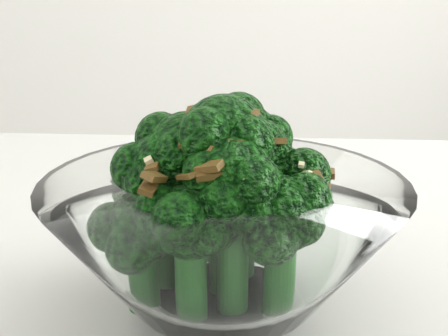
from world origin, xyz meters
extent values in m
cylinder|color=white|center=(-0.27, -0.09, 0.75)|extent=(0.10, 0.10, 0.01)
cylinder|color=#195817|center=(-0.27, -0.09, 0.81)|extent=(0.02, 0.02, 0.09)
sphere|color=#145510|center=(-0.27, -0.09, 0.87)|extent=(0.06, 0.06, 0.06)
cylinder|color=#195817|center=(-0.25, -0.07, 0.80)|extent=(0.02, 0.02, 0.08)
sphere|color=#145510|center=(-0.25, -0.07, 0.86)|extent=(0.05, 0.05, 0.05)
cylinder|color=#195817|center=(-0.29, -0.08, 0.80)|extent=(0.02, 0.02, 0.08)
sphere|color=#145510|center=(-0.29, -0.08, 0.86)|extent=(0.05, 0.05, 0.05)
cylinder|color=#195817|center=(-0.27, -0.12, 0.80)|extent=(0.02, 0.02, 0.08)
sphere|color=#145510|center=(-0.27, -0.12, 0.85)|extent=(0.05, 0.05, 0.05)
cylinder|color=#195817|center=(-0.23, -0.09, 0.79)|extent=(0.02, 0.02, 0.06)
sphere|color=#145510|center=(-0.23, -0.09, 0.84)|extent=(0.05, 0.05, 0.05)
cylinder|color=#195817|center=(-0.30, -0.08, 0.79)|extent=(0.02, 0.02, 0.06)
sphere|color=#145510|center=(-0.30, -0.08, 0.83)|extent=(0.05, 0.05, 0.05)
cylinder|color=#195817|center=(-0.24, -0.13, 0.79)|extent=(0.02, 0.02, 0.06)
sphere|color=#145510|center=(-0.24, -0.13, 0.83)|extent=(0.05, 0.05, 0.05)
cylinder|color=#195817|center=(-0.29, -0.13, 0.79)|extent=(0.02, 0.02, 0.05)
sphere|color=#145510|center=(-0.29, -0.13, 0.83)|extent=(0.04, 0.04, 0.04)
cylinder|color=#195817|center=(-0.22, -0.06, 0.78)|extent=(0.02, 0.02, 0.04)
sphere|color=#145510|center=(-0.22, -0.06, 0.82)|extent=(0.04, 0.04, 0.04)
cylinder|color=#195817|center=(-0.32, -0.11, 0.78)|extent=(0.02, 0.02, 0.04)
sphere|color=#145510|center=(-0.32, -0.11, 0.82)|extent=(0.04, 0.04, 0.04)
cylinder|color=#195817|center=(-0.26, -0.05, 0.79)|extent=(0.02, 0.02, 0.05)
sphere|color=#145510|center=(-0.26, -0.05, 0.82)|extent=(0.04, 0.04, 0.04)
cylinder|color=#195817|center=(-0.30, -0.08, 0.80)|extent=(0.02, 0.02, 0.07)
sphere|color=#145510|center=(-0.30, -0.08, 0.85)|extent=(0.05, 0.05, 0.05)
cube|color=olive|center=(-0.32, -0.07, 0.85)|extent=(0.02, 0.01, 0.01)
cube|color=olive|center=(-0.29, -0.07, 0.87)|extent=(0.01, 0.01, 0.01)
cube|color=olive|center=(-0.25, -0.04, 0.85)|extent=(0.02, 0.02, 0.01)
cube|color=olive|center=(-0.28, -0.12, 0.87)|extent=(0.01, 0.01, 0.01)
cube|color=olive|center=(-0.25, -0.08, 0.87)|extent=(0.01, 0.01, 0.01)
cube|color=olive|center=(-0.22, -0.13, 0.85)|extent=(0.01, 0.02, 0.01)
cube|color=olive|center=(-0.28, -0.14, 0.86)|extent=(0.02, 0.02, 0.01)
cube|color=olive|center=(-0.29, -0.05, 0.85)|extent=(0.02, 0.02, 0.00)
cube|color=olive|center=(-0.29, -0.09, 0.88)|extent=(0.01, 0.01, 0.01)
cube|color=olive|center=(-0.23, -0.06, 0.86)|extent=(0.02, 0.02, 0.00)
cube|color=olive|center=(-0.26, -0.08, 0.88)|extent=(0.02, 0.02, 0.01)
cube|color=olive|center=(-0.24, -0.05, 0.86)|extent=(0.02, 0.02, 0.01)
cube|color=olive|center=(-0.24, -0.05, 0.85)|extent=(0.02, 0.01, 0.01)
cube|color=olive|center=(-0.32, -0.07, 0.85)|extent=(0.02, 0.02, 0.01)
cube|color=olive|center=(-0.28, -0.08, 0.88)|extent=(0.02, 0.02, 0.01)
cube|color=olive|center=(-0.30, -0.07, 0.86)|extent=(0.02, 0.01, 0.01)
cube|color=olive|center=(-0.30, -0.09, 0.87)|extent=(0.02, 0.01, 0.01)
cube|color=olive|center=(-0.28, -0.12, 0.87)|extent=(0.02, 0.02, 0.01)
cube|color=olive|center=(-0.25, -0.10, 0.88)|extent=(0.01, 0.01, 0.01)
cube|color=olive|center=(-0.28, -0.04, 0.85)|extent=(0.01, 0.01, 0.00)
cube|color=olive|center=(-0.22, -0.06, 0.85)|extent=(0.02, 0.02, 0.01)
cube|color=olive|center=(-0.29, -0.11, 0.87)|extent=(0.01, 0.02, 0.01)
cube|color=olive|center=(-0.26, -0.07, 0.87)|extent=(0.01, 0.01, 0.01)
cube|color=olive|center=(-0.31, -0.05, 0.85)|extent=(0.02, 0.01, 0.01)
cube|color=olive|center=(-0.30, -0.13, 0.86)|extent=(0.01, 0.02, 0.01)
cube|color=olive|center=(-0.24, -0.08, 0.87)|extent=(0.02, 0.01, 0.00)
cube|color=olive|center=(-0.27, -0.12, 0.87)|extent=(0.01, 0.01, 0.01)
cube|color=olive|center=(-0.22, -0.13, 0.84)|extent=(0.01, 0.02, 0.01)
cube|color=olive|center=(-0.24, -0.11, 0.87)|extent=(0.01, 0.01, 0.01)
cube|color=olive|center=(-0.20, -0.11, 0.84)|extent=(0.01, 0.01, 0.00)
cube|color=olive|center=(-0.28, -0.11, 0.88)|extent=(0.02, 0.02, 0.01)
cube|color=olive|center=(-0.31, -0.10, 0.86)|extent=(0.01, 0.01, 0.01)
cube|color=olive|center=(-0.32, -0.13, 0.85)|extent=(0.01, 0.02, 0.01)
cube|color=olive|center=(-0.31, -0.12, 0.85)|extent=(0.02, 0.02, 0.01)
cube|color=olive|center=(-0.27, -0.12, 0.87)|extent=(0.01, 0.02, 0.01)
cube|color=olive|center=(-0.32, -0.09, 0.85)|extent=(0.01, 0.01, 0.01)
cube|color=olive|center=(-0.28, -0.14, 0.86)|extent=(0.02, 0.01, 0.01)
cube|color=olive|center=(-0.33, -0.07, 0.85)|extent=(0.01, 0.01, 0.01)
cube|color=olive|center=(-0.27, -0.04, 0.85)|extent=(0.01, 0.02, 0.01)
cube|color=beige|center=(-0.23, -0.07, 0.86)|extent=(0.01, 0.01, 0.00)
cube|color=beige|center=(-0.25, -0.14, 0.85)|extent=(0.01, 0.01, 0.00)
cube|color=beige|center=(-0.27, -0.11, 0.88)|extent=(0.00, 0.00, 0.00)
cube|color=beige|center=(-0.23, -0.12, 0.86)|extent=(0.00, 0.01, 0.00)
cube|color=beige|center=(-0.27, -0.04, 0.85)|extent=(0.01, 0.01, 0.01)
cube|color=beige|center=(-0.26, -0.12, 0.88)|extent=(0.01, 0.01, 0.00)
cube|color=beige|center=(-0.29, -0.09, 0.88)|extent=(0.00, 0.00, 0.00)
cube|color=beige|center=(-0.26, -0.05, 0.86)|extent=(0.01, 0.01, 0.01)
cube|color=beige|center=(-0.31, -0.10, 0.86)|extent=(0.01, 0.01, 0.01)
cube|color=beige|center=(-0.26, -0.11, 0.88)|extent=(0.01, 0.01, 0.01)
cube|color=beige|center=(-0.30, -0.06, 0.86)|extent=(0.01, 0.01, 0.00)
cube|color=beige|center=(-0.27, -0.04, 0.85)|extent=(0.01, 0.01, 0.00)
cube|color=beige|center=(-0.27, -0.05, 0.86)|extent=(0.01, 0.01, 0.00)
cube|color=beige|center=(-0.32, -0.06, 0.85)|extent=(0.01, 0.01, 0.00)
cube|color=beige|center=(-0.28, -0.06, 0.87)|extent=(0.00, 0.00, 0.00)
cube|color=beige|center=(-0.23, -0.05, 0.85)|extent=(0.01, 0.01, 0.01)
cube|color=beige|center=(-0.27, -0.15, 0.86)|extent=(0.01, 0.01, 0.00)
cube|color=beige|center=(-0.28, -0.07, 0.87)|extent=(0.01, 0.01, 0.00)
cube|color=beige|center=(-0.21, -0.07, 0.85)|extent=(0.01, 0.01, 0.01)
cube|color=beige|center=(-0.27, -0.07, 0.88)|extent=(0.01, 0.01, 0.01)
cube|color=beige|center=(-0.27, -0.05, 0.86)|extent=(0.00, 0.01, 0.00)
cube|color=beige|center=(-0.22, -0.13, 0.85)|extent=(0.01, 0.01, 0.00)
cube|color=beige|center=(-0.28, -0.11, 0.88)|extent=(0.01, 0.01, 0.00)
cube|color=beige|center=(-0.28, -0.12, 0.88)|extent=(0.01, 0.01, 0.00)
cube|color=beige|center=(-0.28, -0.13, 0.87)|extent=(0.00, 0.00, 0.00)
cube|color=beige|center=(-0.23, -0.13, 0.85)|extent=(0.01, 0.01, 0.01)
cube|color=beige|center=(-0.31, -0.09, 0.86)|extent=(0.00, 0.00, 0.00)
camera|label=1|loc=(-0.35, -0.49, 0.98)|focal=55.00mm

